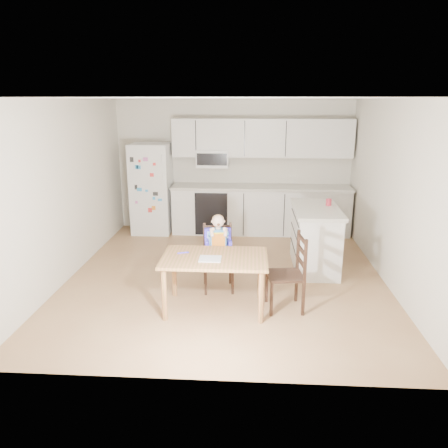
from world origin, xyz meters
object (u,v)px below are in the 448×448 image
object	(u,v)px
red_cup	(329,202)
dining_table	(215,264)
chair_booster	(218,244)
kitchen_island	(315,238)
chair_side	(293,267)
refrigerator	(152,189)

from	to	relation	value
red_cup	dining_table	distance (m)	2.30
red_cup	chair_booster	distance (m)	1.92
kitchen_island	dining_table	size ratio (longest dim) A/B	1.01
red_cup	chair_side	size ratio (longest dim) A/B	0.11
chair_booster	chair_side	bearing A→B (deg)	-37.96
red_cup	chair_side	distance (m)	1.74
refrigerator	red_cup	xyz separation A→B (m)	(3.07, -1.59, 0.14)
refrigerator	chair_booster	bearing A→B (deg)	-60.45
red_cup	chair_booster	size ratio (longest dim) A/B	0.10
kitchen_island	chair_side	distance (m)	1.47
kitchen_island	chair_booster	size ratio (longest dim) A/B	1.23
dining_table	red_cup	bearing A→B (deg)	45.33
refrigerator	dining_table	xyz separation A→B (m)	(1.47, -3.20, -0.27)
refrigerator	dining_table	world-z (taller)	refrigerator
kitchen_island	chair_side	size ratio (longest dim) A/B	1.34
dining_table	chair_booster	xyz separation A→B (m)	(-0.01, 0.61, 0.04)
red_cup	dining_table	size ratio (longest dim) A/B	0.08
red_cup	kitchen_island	bearing A→B (deg)	-142.04
dining_table	chair_side	xyz separation A→B (m)	(0.94, 0.06, -0.05)
refrigerator	chair_booster	distance (m)	2.98
refrigerator	chair_booster	world-z (taller)	refrigerator
red_cup	dining_table	world-z (taller)	red_cup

